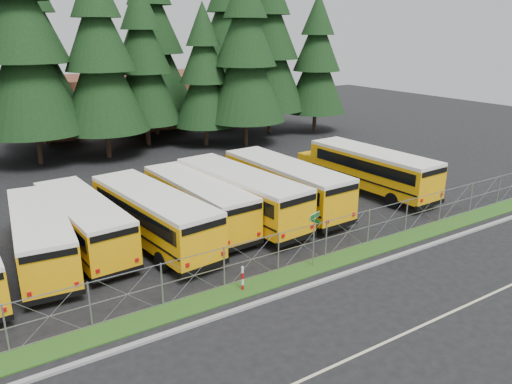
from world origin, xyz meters
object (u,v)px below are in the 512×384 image
bus_5 (236,196)px  bus_6 (281,186)px  street_sign (314,228)px  bus_3 (150,217)px  bus_east (367,171)px  bus_2 (81,223)px  bus_4 (195,203)px  bus_1 (41,236)px  striped_bollard (243,279)px

bus_5 → bus_6: 3.53m
bus_5 → street_sign: 7.50m
bus_3 → bus_5: bearing=-1.6°
bus_5 → bus_6: (3.53, 0.22, -0.01)m
bus_5 → bus_east: bus_5 is taller
bus_5 → street_sign: bus_5 is taller
bus_2 → bus_4: 6.53m
bus_east → bus_4: bearing=174.2°
bus_1 → street_sign: 13.55m
bus_2 → bus_6: size_ratio=0.91×
bus_4 → street_sign: bearing=-75.2°
bus_3 → striped_bollard: bus_3 is taller
striped_bollard → bus_3: bearing=101.8°
bus_1 → bus_6: 14.69m
bus_5 → bus_6: size_ratio=1.00×
bus_6 → bus_2: bearing=174.8°
bus_3 → street_sign: size_ratio=4.14×
bus_4 → bus_6: (6.05, -0.28, 0.11)m
bus_6 → bus_5: bearing=-178.6°
bus_2 → bus_5: bearing=-9.4°
street_sign → bus_3: bearing=129.2°
bus_1 → street_sign: (11.16, -7.66, 0.61)m
bus_east → bus_3: bearing=178.3°
bus_east → bus_5: bearing=176.1°
bus_4 → street_sign: (2.52, -7.98, 0.58)m
bus_3 → bus_4: bus_3 is taller
bus_1 → bus_5: 11.16m
bus_5 → bus_3: bearing=179.6°
striped_bollard → street_sign: bearing=2.8°
bus_4 → striped_bollard: bearing=-104.3°
bus_1 → striped_bollard: (6.96, -7.87, -0.82)m
bus_3 → bus_6: 9.25m
bus_2 → bus_5: (9.04, -0.89, 0.15)m
bus_2 → bus_6: bearing=-6.8°
bus_5 → striped_bollard: (-4.20, -7.68, -0.98)m
bus_6 → striped_bollard: bus_6 is taller
bus_2 → bus_4: (6.52, -0.39, 0.03)m
bus_1 → street_sign: bearing=-29.0°
bus_6 → bus_4: bearing=175.2°
bus_5 → striped_bollard: size_ratio=10.02×
bus_3 → bus_4: 3.33m
bus_3 → bus_6: (9.22, 0.72, 0.05)m
bus_east → striped_bollard: 16.76m
bus_2 → bus_3: (3.34, -1.38, 0.10)m
striped_bollard → bus_4: bearing=78.4°
bus_3 → bus_4: bearing=10.8°
bus_4 → bus_east: bearing=-5.9°
bus_1 → bus_4: size_ratio=0.97×
bus_4 → striped_bollard: 8.40m
bus_1 → bus_6: bus_6 is taller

